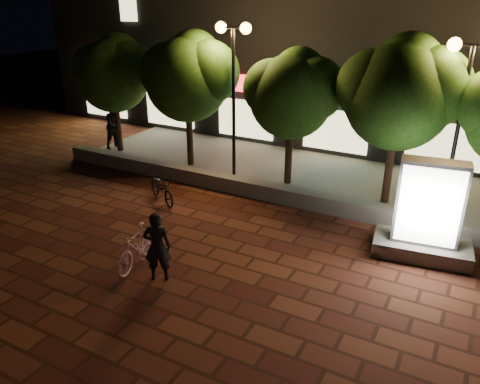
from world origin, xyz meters
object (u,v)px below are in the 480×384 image
Objects in this scene: tree_left at (189,74)px; tree_mid at (294,91)px; tree_right at (402,90)px; pedestrian at (115,125)px; ad_kiosk at (427,219)px; rider at (157,247)px; street_lamp_right at (466,84)px; scooter_parked at (162,188)px; scooter_pink at (136,247)px; street_lamp_left at (233,62)px; tree_far_left at (114,71)px.

tree_mid is at bearing -0.00° from tree_left.
pedestrian is (-11.25, 0.16, -2.52)m from tree_right.
ad_kiosk reaches higher than rider.
street_lamp_right is (4.95, -0.26, 0.68)m from tree_mid.
tree_left is 2.88× the size of rider.
street_lamp_right is 2.94× the size of scooter_parked.
scooter_pink is (-1.23, -6.57, -2.71)m from tree_mid.
street_lamp_left is 3.08× the size of scooter_pink.
scooter_pink is at bearing -46.34° from tree_far_left.
tree_right is (7.30, 0.00, 0.12)m from tree_left.
ad_kiosk is 7.10m from scooter_pink.
rider is (1.63, -6.52, -3.18)m from street_lamp_left.
rider is at bearing -118.77° from tree_right.
rider is at bearing -93.51° from tree_mid.
tree_right is at bearing -80.60° from pedestrian.
tree_far_left is 2.75× the size of scooter_pink.
tree_mid is at bearing -13.16° from scooter_parked.
scooter_pink is (-6.18, -6.31, -3.39)m from street_lamp_right.
tree_left reaches higher than ad_kiosk.
tree_far_left is at bearing -180.00° from tree_right.
tree_left is at bearing 180.00° from tree_mid.
scooter_pink is 0.87× the size of pedestrian.
tree_right is 2.01× the size of ad_kiosk.
tree_left is 8.09m from rider.
tree_left is (3.50, 0.00, 0.15)m from tree_far_left.
tree_left is 4.50m from scooter_parked.
street_lamp_left is (1.95, -0.26, 0.58)m from tree_left.
tree_right reaches higher than pedestrian.
tree_mid is 2.33× the size of pedestrian.
scooter_parked is at bearing 109.48° from scooter_pink.
street_lamp_right is at bearing -81.67° from pedestrian.
ad_kiosk reaches higher than scooter_pink.
tree_far_left is 0.91× the size of tree_right.
scooter_parked is at bearing -73.03° from tree_left.
scooter_pink is at bearing -67.17° from tree_left.
scooter_parked is (-7.77, -0.43, -0.57)m from ad_kiosk.
ad_kiosk is at bearing 23.78° from scooter_pink.
tree_right reaches higher than rider.
tree_far_left reaches higher than scooter_pink.
tree_right is (10.80, 0.00, 0.27)m from tree_far_left.
scooter_pink is (0.82, -6.31, -3.52)m from street_lamp_left.
rider is at bearing -142.31° from ad_kiosk.
tree_right reaches higher than tree_mid.
pedestrian is at bearing 178.86° from tree_mid.
tree_left is 0.98× the size of street_lamp_right.
street_lamp_right is (8.95, -0.26, 0.45)m from tree_left.
street_lamp_right is 1.97× the size of ad_kiosk.
pedestrian is (-0.44, 0.16, -2.25)m from tree_far_left.
tree_far_left is 12.77m from ad_kiosk.
street_lamp_left is at bearing -2.76° from tree_far_left.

